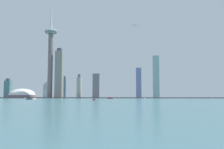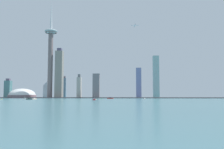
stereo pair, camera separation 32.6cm
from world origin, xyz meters
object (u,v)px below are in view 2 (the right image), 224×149
Objects in this scene: skyscraper_2 at (79,87)px; boat_2 at (95,99)px; skyscraper_1 at (8,89)px; channel_buoy_0 at (2,99)px; observation_tower at (51,51)px; boat_4 at (144,98)px; skyscraper_5 at (139,83)px; boat_3 at (34,99)px; boat_7 at (25,99)px; boat_0 at (29,99)px; airplane at (135,26)px; stadium_dome at (22,95)px; skyscraper_3 at (156,77)px; skyscraper_4 at (96,86)px; skyscraper_6 at (59,74)px; boat_5 at (110,98)px; boat_1 at (94,99)px; channel_buoy_1 at (102,99)px; skyscraper_0 at (46,79)px; skyscraper_7 at (65,88)px.

skyscraper_2 reaches higher than boat_2.
channel_buoy_0 is (167.99, -354.63, -33.13)m from skyscraper_1.
boat_2 is at bearing -56.05° from observation_tower.
skyscraper_1 is at bearing 99.54° from boat_4.
skyscraper_1 is at bearing -178.13° from skyscraper_5.
boat_7 is (-30.38, 13.03, 0.04)m from boat_3.
boat_0 reaches higher than boat_4.
skyscraper_5 is 220.54m from airplane.
stadium_dome is 10.29× the size of boat_4.
skyscraper_4 is (-223.66, -90.28, -38.36)m from skyscraper_3.
skyscraper_3 reaches higher than boat_3.
boat_2 is 175.17m from boat_3.
skyscraper_6 is 339.39m from airplane.
skyscraper_3 is 372.29m from skyscraper_6.
boat_5 is (181.91, 157.61, 0.05)m from boat_0.
skyscraper_4 is 391.76m from boat_1.
channel_buoy_0 is (-57.25, -19.19, -0.10)m from boat_0.
boat_3 is 301.05m from boat_4.
observation_tower is at bearing -140.18° from boat_0.
boat_4 is at bearing 27.36° from channel_buoy_1.
boat_1 is (167.88, -76.82, 0.03)m from boat_0.
stadium_dome is at bearing 176.13° from skyscraper_6.
skyscraper_5 is (435.42, 28.27, 46.21)m from stadium_dome.
boat_3 is (-349.98, -349.38, -81.21)m from skyscraper_3.
channel_buoy_1 is at bearing -36.93° from stadium_dome.
boat_3 is at bearing -103.87° from skyscraper_2.
skyscraper_3 is at bearing -145.04° from boat_7.
skyscraper_2 is at bearing -160.26° from boat_0.
skyscraper_0 reaches higher than skyscraper_7.
skyscraper_4 reaches higher than channel_buoy_1.
boat_7 is at bearing -118.80° from boat_0.
observation_tower is 26.34× the size of boat_0.
skyscraper_5 reaches higher than stadium_dome.
skyscraper_0 is 194.57m from skyscraper_2.
skyscraper_0 is (-49.47, 102.66, -99.47)m from observation_tower.
boat_3 is at bearing -137.13° from boat_5.
skyscraper_7 is 8.90× the size of boat_4.
channel_buoy_0 is at bearing -96.35° from skyscraper_6.
channel_buoy_0 is at bearing -64.65° from skyscraper_1.
skyscraper_7 is (28.48, 99.57, -134.87)m from observation_tower.
boat_4 reaches higher than channel_buoy_0.
boat_1 is at bearing -68.39° from skyscraper_7.
airplane is (91.80, 431.78, 274.89)m from boat_1.
boat_4 is at bearing -46.85° from skyscraper_4.
observation_tower is 318.18m from boat_3.
skyscraper_7 reaches higher than boat_7.
observation_tower is 5.06× the size of skyscraper_1.
airplane is at bearing -142.16° from boat_7.
stadium_dome reaches higher than boat_1.
boat_2 is 163.18m from boat_5.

